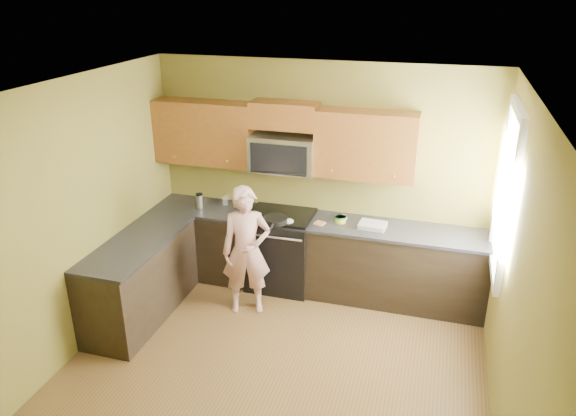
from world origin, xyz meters
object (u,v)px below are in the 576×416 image
at_px(woman, 247,251).
at_px(stove, 281,250).
at_px(travel_mug, 200,207).
at_px(microwave, 284,171).
at_px(frying_pan, 275,222).
at_px(butter_tub, 341,222).

bearing_deg(woman, stove, 51.80).
bearing_deg(travel_mug, stove, 0.91).
bearing_deg(microwave, travel_mug, -172.23).
relative_size(microwave, frying_pan, 1.55).
bearing_deg(frying_pan, stove, 87.57).
distance_m(microwave, woman, 1.06).
bearing_deg(frying_pan, butter_tub, 16.05).
height_order(microwave, frying_pan, microwave).
xyz_separation_m(stove, microwave, (0.00, 0.12, 0.97)).
bearing_deg(frying_pan, travel_mug, 162.10).
height_order(stove, travel_mug, travel_mug).
relative_size(stove, frying_pan, 1.93).
height_order(frying_pan, butter_tub, frying_pan).
bearing_deg(butter_tub, woman, -144.25).
distance_m(stove, frying_pan, 0.54).
bearing_deg(butter_tub, microwave, 172.24).
height_order(stove, microwave, microwave).
bearing_deg(stove, butter_tub, 2.20).
height_order(woman, butter_tub, woman).
bearing_deg(travel_mug, butter_tub, 1.44).
xyz_separation_m(microwave, frying_pan, (0.01, -0.37, -0.50)).
relative_size(microwave, butter_tub, 5.84).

